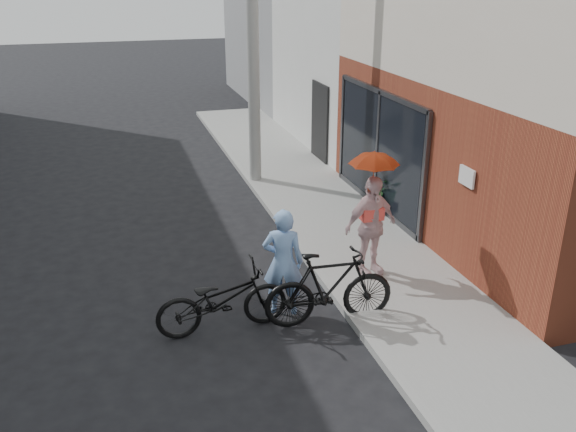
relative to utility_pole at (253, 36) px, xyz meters
name	(u,v)px	position (x,y,z in m)	size (l,w,h in m)	color
ground	(280,312)	(-1.10, -6.00, -3.50)	(80.00, 80.00, 0.00)	black
sidewalk	(357,241)	(1.00, -4.00, -3.44)	(2.20, 24.00, 0.12)	gray
curb	(299,248)	(-0.16, -4.00, -3.44)	(0.12, 24.00, 0.12)	#9E9E99
plaster_building	(430,20)	(6.10, 3.00, 0.00)	(8.00, 6.00, 7.00)	silver
east_building_far	(342,7)	(6.10, 10.00, 0.00)	(8.00, 8.00, 7.00)	gray
utility_pole	(253,36)	(0.00, 0.00, 0.00)	(0.28, 0.28, 7.00)	#9E9E99
officer	(283,262)	(-1.05, -6.00, -2.66)	(0.62, 0.40, 1.69)	#80AAE4
bike_left	(222,299)	(-2.04, -6.24, -3.00)	(0.67, 1.92, 1.01)	black
bike_right	(329,288)	(-0.50, -6.49, -2.92)	(0.55, 1.93, 1.16)	black
kimono_woman	(371,226)	(0.62, -5.39, -2.53)	(1.00, 0.42, 1.71)	beige
parasol	(374,156)	(0.62, -5.39, -1.33)	(0.77, 0.77, 0.67)	#B83B15
planter	(375,207)	(1.90, -2.84, -3.29)	(0.35, 0.35, 0.19)	black
potted_plant	(376,190)	(1.90, -2.84, -2.91)	(0.51, 0.44, 0.57)	#2C7033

